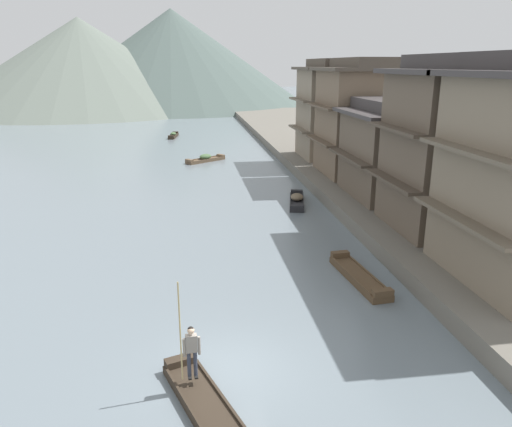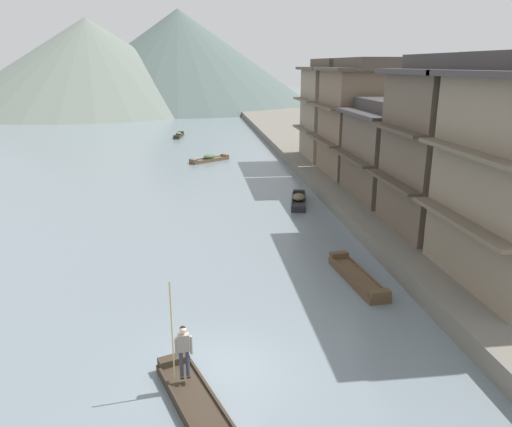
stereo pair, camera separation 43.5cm
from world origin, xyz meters
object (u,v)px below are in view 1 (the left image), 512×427
(boat_moored_second, at_px, (205,159))
(house_waterfront_tall, at_px, (384,150))
(boat_moored_nearest, at_px, (297,200))
(boat_moored_third, at_px, (173,135))
(boat_moored_far, at_px, (359,277))
(house_waterfront_second, at_px, (450,146))
(house_waterfront_far, at_px, (329,110))
(boat_foreground_poled, at_px, (207,407))
(house_waterfront_narrow, at_px, (363,118))
(boatman_person, at_px, (191,346))

(boat_moored_second, height_order, house_waterfront_tall, house_waterfront_tall)
(boat_moored_nearest, relative_size, boat_moored_third, 1.05)
(boat_moored_far, distance_m, house_waterfront_tall, 12.69)
(boat_moored_nearest, xyz_separation_m, house_waterfront_second, (5.92, -8.28, 4.86))
(boat_moored_far, height_order, house_waterfront_far, house_waterfront_far)
(boat_foreground_poled, height_order, house_waterfront_narrow, house_waterfront_narrow)
(boat_moored_second, distance_m, house_waterfront_far, 12.62)
(boat_foreground_poled, xyz_separation_m, house_waterfront_tall, (12.27, 18.52, 3.65))
(house_waterfront_tall, bearing_deg, boat_moored_third, 112.17)
(boat_moored_third, xyz_separation_m, boat_moored_far, (8.92, -45.87, -0.05))
(boat_foreground_poled, bearing_deg, boat_moored_second, 87.67)
(house_waterfront_tall, bearing_deg, house_waterfront_far, 88.46)
(boat_moored_second, relative_size, house_waterfront_narrow, 0.45)
(boat_moored_far, bearing_deg, boat_foreground_poled, -132.55)
(boatman_person, bearing_deg, boat_foreground_poled, -68.85)
(boat_moored_second, height_order, house_waterfront_second, house_waterfront_second)
(boat_moored_third, distance_m, boat_moored_far, 46.73)
(house_waterfront_second, bearing_deg, boat_moored_third, 109.63)
(boat_moored_far, distance_m, house_waterfront_far, 26.39)
(boat_moored_nearest, bearing_deg, boat_moored_far, -90.05)
(boat_moored_third, height_order, house_waterfront_far, house_waterfront_far)
(house_waterfront_second, bearing_deg, house_waterfront_narrow, 88.53)
(boat_moored_second, bearing_deg, house_waterfront_far, -16.31)
(boat_foreground_poled, distance_m, boatman_person, 1.67)
(boatman_person, bearing_deg, boat_moored_nearest, 69.02)
(boat_moored_far, relative_size, house_waterfront_narrow, 0.53)
(boat_moored_third, relative_size, boat_moored_far, 0.91)
(boat_foreground_poled, bearing_deg, boat_moored_nearest, 70.85)
(house_waterfront_second, height_order, house_waterfront_tall, house_waterfront_second)
(boat_foreground_poled, relative_size, boat_moored_second, 1.16)
(boat_moored_nearest, relative_size, house_waterfront_second, 0.51)
(house_waterfront_second, xyz_separation_m, house_waterfront_far, (-0.24, 21.08, -0.00))
(house_waterfront_second, relative_size, house_waterfront_tall, 1.18)
(boat_foreground_poled, height_order, house_waterfront_second, house_waterfront_second)
(boatman_person, xyz_separation_m, boat_moored_far, (7.32, 6.64, -1.30))
(boatman_person, distance_m, house_waterfront_far, 34.67)
(boatman_person, relative_size, house_waterfront_tall, 0.41)
(house_waterfront_far, bearing_deg, boat_moored_nearest, -113.94)
(boat_moored_far, xyz_separation_m, house_waterfront_tall, (5.31, 10.94, 3.62))
(house_waterfront_tall, distance_m, house_waterfront_narrow, 7.21)
(boat_moored_nearest, relative_size, boat_moored_second, 1.11)
(house_waterfront_narrow, bearing_deg, boat_moored_far, -109.28)
(boat_foreground_poled, xyz_separation_m, boat_moored_nearest, (6.97, 20.07, 0.09))
(boat_moored_second, height_order, boat_moored_third, boat_moored_second)
(boat_moored_third, height_order, house_waterfront_second, house_waterfront_second)
(boatman_person, height_order, boat_moored_nearest, boatman_person)
(boat_moored_second, height_order, house_waterfront_narrow, house_waterfront_narrow)
(boat_moored_nearest, bearing_deg, boatman_person, -110.98)
(boat_moored_third, height_order, house_waterfront_narrow, house_waterfront_narrow)
(boat_moored_third, distance_m, house_waterfront_second, 44.50)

